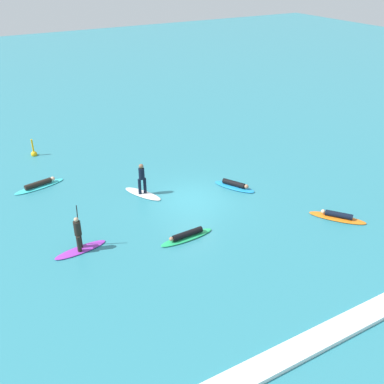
# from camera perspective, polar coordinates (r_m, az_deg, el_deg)

# --- Properties ---
(ground_plane) EXTENTS (120.00, 120.00, 0.00)m
(ground_plane) POSITION_cam_1_polar(r_m,az_deg,el_deg) (24.12, 0.00, -1.04)
(ground_plane) COLOR teal
(ground_plane) RESTS_ON ground
(surfer_on_green_board) EXTENTS (2.78, 0.71, 0.39)m
(surfer_on_green_board) POSITION_cam_1_polar(r_m,az_deg,el_deg) (20.96, -0.69, -5.68)
(surfer_on_green_board) COLOR #23B266
(surfer_on_green_board) RESTS_ON ground_plane
(surfer_on_orange_board) EXTENTS (2.29, 2.66, 0.38)m
(surfer_on_orange_board) POSITION_cam_1_polar(r_m,az_deg,el_deg) (23.61, 18.24, -3.02)
(surfer_on_orange_board) COLOR orange
(surfer_on_orange_board) RESTS_ON ground_plane
(surfer_on_white_board) EXTENTS (1.71, 2.52, 1.88)m
(surfer_on_white_board) POSITION_cam_1_polar(r_m,az_deg,el_deg) (24.56, -6.42, 0.70)
(surfer_on_white_board) COLOR white
(surfer_on_white_board) RESTS_ON ground_plane
(surfer_on_purple_board) EXTENTS (2.49, 0.90, 2.27)m
(surfer_on_purple_board) POSITION_cam_1_polar(r_m,az_deg,el_deg) (20.60, -14.31, -6.18)
(surfer_on_purple_board) COLOR purple
(surfer_on_purple_board) RESTS_ON ground_plane
(surfer_on_blue_board) EXTENTS (1.87, 2.56, 0.40)m
(surfer_on_blue_board) POSITION_cam_1_polar(r_m,az_deg,el_deg) (25.44, 5.52, 0.84)
(surfer_on_blue_board) COLOR #1E8CD1
(surfer_on_blue_board) RESTS_ON ground_plane
(surfer_on_teal_board) EXTENTS (3.02, 1.27, 0.38)m
(surfer_on_teal_board) POSITION_cam_1_polar(r_m,az_deg,el_deg) (26.86, -19.05, 0.87)
(surfer_on_teal_board) COLOR #33C6CC
(surfer_on_teal_board) RESTS_ON ground_plane
(marker_buoy) EXTENTS (0.40, 0.40, 1.25)m
(marker_buoy) POSITION_cam_1_polar(r_m,az_deg,el_deg) (31.17, -19.70, 4.76)
(marker_buoy) COLOR yellow
(marker_buoy) RESTS_ON ground_plane
(wave_crest) EXTENTS (16.16, 0.90, 0.18)m
(wave_crest) POSITION_cam_1_polar(r_m,az_deg,el_deg) (17.40, 18.60, -16.29)
(wave_crest) COLOR white
(wave_crest) RESTS_ON ground_plane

